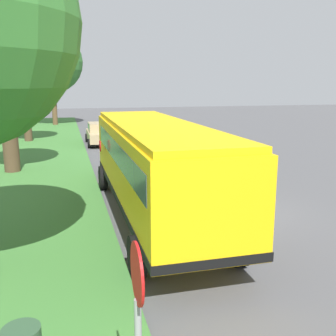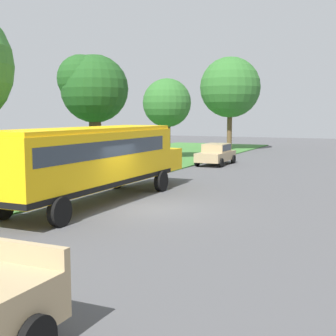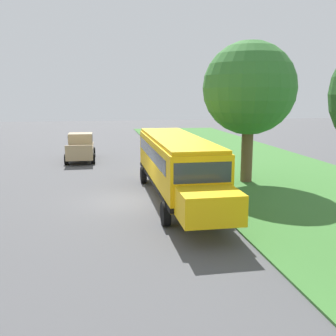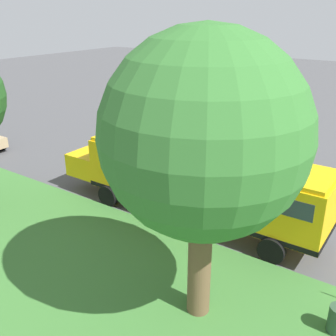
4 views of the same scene
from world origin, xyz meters
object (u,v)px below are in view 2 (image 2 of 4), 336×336
car_tan_nearest (216,153)px  oak_tree_roadside_mid (91,87)px  oak_tree_across_road (231,86)px  school_bus (94,157)px  oak_tree_far_end (166,104)px

car_tan_nearest → oak_tree_roadside_mid: (-5.23, -8.45, 4.46)m
oak_tree_roadside_mid → oak_tree_across_road: oak_tree_across_road is taller
car_tan_nearest → school_bus: bearing=-89.3°
oak_tree_across_road → school_bus: bearing=-83.4°
school_bus → oak_tree_roadside_mid: 10.35m
school_bus → car_tan_nearest: (-0.21, 16.56, -1.05)m
school_bus → oak_tree_across_road: size_ratio=1.29×
school_bus → oak_tree_across_road: (-3.60, 31.34, 4.76)m
car_tan_nearest → oak_tree_roadside_mid: 10.89m
oak_tree_roadside_mid → car_tan_nearest: bearing=58.2°
school_bus → oak_tree_across_road: 31.90m
oak_tree_roadside_mid → oak_tree_far_end: size_ratio=1.10×
school_bus → oak_tree_far_end: (-5.51, 19.32, 2.64)m
oak_tree_roadside_mid → oak_tree_across_road: bearing=85.5°
oak_tree_across_road → oak_tree_far_end: bearing=-99.0°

